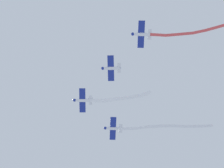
{
  "coord_description": "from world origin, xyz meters",
  "views": [
    {
      "loc": [
        -10.1,
        -30.07,
        4.55
      ],
      "look_at": [
        1.45,
        -1.37,
        89.13
      ],
      "focal_mm": 62.1,
      "sensor_mm": 36.0,
      "label": 1
    }
  ],
  "objects_px": {
    "airplane_lead": "(83,100)",
    "airplane_right_wing": "(113,128)",
    "airplane_left_wing": "(111,68)",
    "airplane_slot": "(141,34)"
  },
  "relations": [
    {
      "from": "airplane_lead",
      "to": "airplane_right_wing",
      "type": "bearing_deg",
      "value": -134.56
    },
    {
      "from": "airplane_left_wing",
      "to": "airplane_right_wing",
      "type": "xyz_separation_m",
      "value": [
        6.26,
        14.2,
        0.3
      ]
    },
    {
      "from": "airplane_right_wing",
      "to": "airplane_left_wing",
      "type": "bearing_deg",
      "value": 86.03
    },
    {
      "from": "airplane_right_wing",
      "to": "airplane_slot",
      "type": "xyz_separation_m",
      "value": [
        -3.0,
        -24.12,
        -0.6
      ]
    },
    {
      "from": "airplane_lead",
      "to": "airplane_slot",
      "type": "height_order",
      "value": "airplane_lead"
    },
    {
      "from": "airplane_right_wing",
      "to": "airplane_lead",
      "type": "bearing_deg",
      "value": 44.03
    },
    {
      "from": "airplane_slot",
      "to": "airplane_lead",
      "type": "bearing_deg",
      "value": -51.1
    },
    {
      "from": "airplane_right_wing",
      "to": "airplane_slot",
      "type": "relative_size",
      "value": 1.0
    },
    {
      "from": "airplane_lead",
      "to": "airplane_left_wing",
      "type": "xyz_separation_m",
      "value": [
        3.26,
        -9.91,
        0.0
      ]
    },
    {
      "from": "airplane_left_wing",
      "to": "airplane_slot",
      "type": "height_order",
      "value": "airplane_left_wing"
    }
  ]
}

